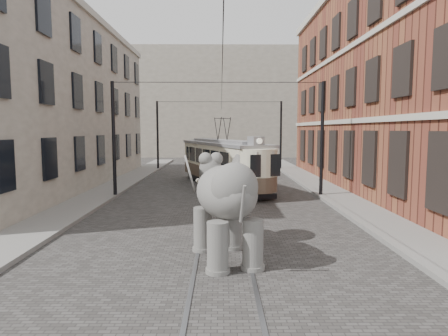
{
  "coord_description": "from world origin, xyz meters",
  "views": [
    {
      "loc": [
        -0.05,
        -14.24,
        3.55
      ],
      "look_at": [
        0.06,
        0.39,
        2.1
      ],
      "focal_mm": 31.28,
      "sensor_mm": 36.0,
      "label": 1
    }
  ],
  "objects": [
    {
      "name": "tram_rails",
      "position": [
        0.0,
        0.0,
        0.01
      ],
      "size": [
        1.54,
        80.0,
        0.02
      ],
      "primitive_type": null,
      "color": "slate",
      "rests_on": "ground"
    },
    {
      "name": "sidewalk_left",
      "position": [
        -6.5,
        0.0,
        0.07
      ],
      "size": [
        2.0,
        60.0,
        0.15
      ],
      "primitive_type": "cube",
      "color": "slate",
      "rests_on": "ground"
    },
    {
      "name": "sidewalk_right",
      "position": [
        6.0,
        0.0,
        0.07
      ],
      "size": [
        2.0,
        60.0,
        0.15
      ],
      "primitive_type": "cube",
      "color": "slate",
      "rests_on": "ground"
    },
    {
      "name": "elephant",
      "position": [
        0.09,
        -3.85,
        1.43
      ],
      "size": [
        3.67,
        5.18,
        2.87
      ],
      "primitive_type": null,
      "rotation": [
        0.0,
        0.0,
        0.25
      ],
      "color": "#66635E",
      "rests_on": "ground"
    },
    {
      "name": "ground",
      "position": [
        0.0,
        0.0,
        0.0
      ],
      "size": [
        120.0,
        120.0,
        0.0
      ],
      "primitive_type": "plane",
      "color": "#45423F"
    },
    {
      "name": "catenary",
      "position": [
        -0.2,
        5.0,
        3.0
      ],
      "size": [
        11.0,
        30.2,
        6.0
      ],
      "primitive_type": null,
      "color": "black",
      "rests_on": "ground"
    },
    {
      "name": "stucco_building",
      "position": [
        -11.0,
        10.0,
        5.0
      ],
      "size": [
        7.0,
        24.0,
        10.0
      ],
      "primitive_type": "cube",
      "color": "gray",
      "rests_on": "ground"
    },
    {
      "name": "tram",
      "position": [
        0.04,
        9.75,
        2.13
      ],
      "size": [
        5.8,
        10.85,
        4.27
      ],
      "primitive_type": null,
      "rotation": [
        0.0,
        0.0,
        0.35
      ],
      "color": "beige",
      "rests_on": "ground"
    },
    {
      "name": "distant_block",
      "position": [
        0.0,
        40.0,
        7.0
      ],
      "size": [
        28.0,
        10.0,
        14.0
      ],
      "primitive_type": "cube",
      "color": "gray",
      "rests_on": "ground"
    },
    {
      "name": "brick_building",
      "position": [
        11.0,
        9.0,
        6.0
      ],
      "size": [
        8.0,
        26.0,
        12.0
      ],
      "primitive_type": "cube",
      "color": "brown",
      "rests_on": "ground"
    }
  ]
}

